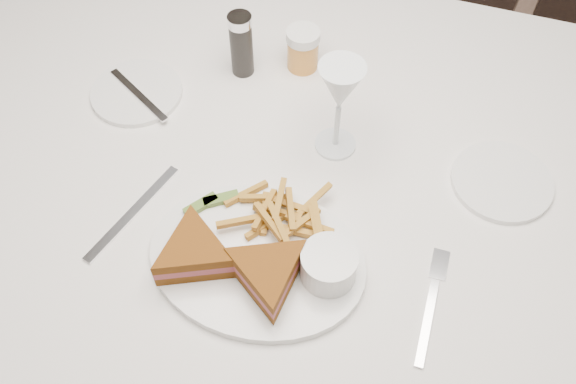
{
  "coord_description": "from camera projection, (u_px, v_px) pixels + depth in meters",
  "views": [
    {
      "loc": [
        -0.1,
        -0.66,
        1.57
      ],
      "look_at": [
        -0.26,
        -0.14,
        0.8
      ],
      "focal_mm": 40.0,
      "sensor_mm": 36.0,
      "label": 1
    }
  ],
  "objects": [
    {
      "name": "ground",
      "position": [
        403.0,
        358.0,
        1.63
      ],
      "size": [
        5.0,
        5.0,
        0.0
      ],
      "primitive_type": "plane",
      "color": "black",
      "rests_on": "ground"
    },
    {
      "name": "table_setting",
      "position": [
        278.0,
        200.0,
        0.96
      ],
      "size": [
        0.8,
        0.63,
        0.18
      ],
      "color": "white",
      "rests_on": "table"
    },
    {
      "name": "table",
      "position": [
        295.0,
        293.0,
        1.32
      ],
      "size": [
        1.63,
        1.1,
        0.75
      ],
      "primitive_type": "cube",
      "rotation": [
        0.0,
        0.0,
        -0.01
      ],
      "color": "silver",
      "rests_on": "ground"
    },
    {
      "name": "chair_far",
      "position": [
        399.0,
        38.0,
        1.83
      ],
      "size": [
        0.73,
        0.7,
        0.67
      ],
      "primitive_type": "imported",
      "rotation": [
        0.0,
        0.0,
        2.99
      ],
      "color": "#4C392E",
      "rests_on": "ground"
    }
  ]
}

